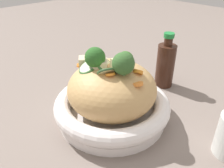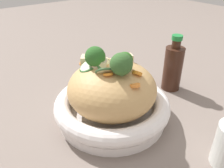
# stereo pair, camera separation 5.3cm
# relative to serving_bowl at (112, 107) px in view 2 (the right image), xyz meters

# --- Properties ---
(ground_plane) EXTENTS (3.00, 3.00, 0.00)m
(ground_plane) POSITION_rel_serving_bowl_xyz_m (0.00, 0.00, -0.03)
(ground_plane) COLOR slate
(serving_bowl) EXTENTS (0.28, 0.28, 0.06)m
(serving_bowl) POSITION_rel_serving_bowl_xyz_m (0.00, 0.00, 0.00)
(serving_bowl) COLOR white
(serving_bowl) RESTS_ON ground_plane
(noodle_heap) EXTENTS (0.21, 0.21, 0.13)m
(noodle_heap) POSITION_rel_serving_bowl_xyz_m (-0.00, -0.00, 0.05)
(noodle_heap) COLOR tan
(noodle_heap) RESTS_ON serving_bowl
(broccoli_florets) EXTENTS (0.10, 0.13, 0.06)m
(broccoli_florets) POSITION_rel_serving_bowl_xyz_m (0.01, 0.01, 0.13)
(broccoli_florets) COLOR #90B36B
(broccoli_florets) RESTS_ON serving_bowl
(carrot_coins) EXTENTS (0.08, 0.19, 0.04)m
(carrot_coins) POSITION_rel_serving_bowl_xyz_m (0.01, -0.00, 0.10)
(carrot_coins) COLOR orange
(carrot_coins) RESTS_ON serving_bowl
(zucchini_slices) EXTENTS (0.08, 0.11, 0.04)m
(zucchini_slices) POSITION_rel_serving_bowl_xyz_m (0.03, -0.01, 0.11)
(zucchini_slices) COLOR beige
(zucchini_slices) RESTS_ON serving_bowl
(chicken_chunks) EXTENTS (0.11, 0.13, 0.05)m
(chicken_chunks) POSITION_rel_serving_bowl_xyz_m (0.00, -0.03, 0.11)
(chicken_chunks) COLOR beige
(chicken_chunks) RESTS_ON serving_bowl
(soy_sauce_bottle) EXTENTS (0.05, 0.05, 0.17)m
(soy_sauce_bottle) POSITION_rel_serving_bowl_xyz_m (-0.23, -0.01, 0.04)
(soy_sauce_bottle) COLOR #381E14
(soy_sauce_bottle) RESTS_ON ground_plane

